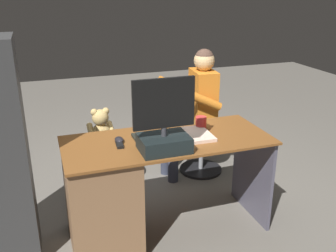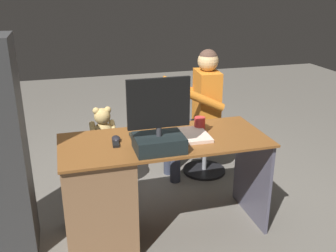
{
  "view_description": "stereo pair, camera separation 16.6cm",
  "coord_description": "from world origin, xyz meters",
  "px_view_note": "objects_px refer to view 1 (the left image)",
  "views": [
    {
      "loc": [
        0.82,
        2.71,
        1.8
      ],
      "look_at": [
        -0.13,
        -0.05,
        0.7
      ],
      "focal_mm": 41.07,
      "sensor_mm": 36.0,
      "label": 1
    },
    {
      "loc": [
        0.66,
        2.76,
        1.8
      ],
      "look_at": [
        -0.13,
        -0.05,
        0.7
      ],
      "focal_mm": 41.07,
      "sensor_mm": 36.0,
      "label": 2
    }
  ],
  "objects_px": {
    "monitor": "(164,131)",
    "visitor_chair": "(201,145)",
    "person": "(196,103)",
    "computer_mouse": "(119,140)",
    "teddy_bear": "(101,127)",
    "tv_remote": "(119,144)",
    "keyboard": "(161,134)",
    "desk": "(114,192)",
    "cup": "(201,123)",
    "office_chair_teddy": "(103,164)"
  },
  "relations": [
    {
      "from": "monitor",
      "to": "visitor_chair",
      "type": "bearing_deg",
      "value": -125.99
    },
    {
      "from": "monitor",
      "to": "person",
      "type": "xyz_separation_m",
      "value": [
        -0.64,
        -0.98,
        -0.16
      ]
    },
    {
      "from": "computer_mouse",
      "to": "teddy_bear",
      "type": "bearing_deg",
      "value": -88.09
    },
    {
      "from": "tv_remote",
      "to": "person",
      "type": "bearing_deg",
      "value": -133.97
    },
    {
      "from": "keyboard",
      "to": "computer_mouse",
      "type": "relative_size",
      "value": 4.38
    },
    {
      "from": "desk",
      "to": "monitor",
      "type": "height_order",
      "value": "monitor"
    },
    {
      "from": "cup",
      "to": "person",
      "type": "xyz_separation_m",
      "value": [
        -0.25,
        -0.69,
        -0.07
      ]
    },
    {
      "from": "teddy_bear",
      "to": "person",
      "type": "bearing_deg",
      "value": -175.55
    },
    {
      "from": "desk",
      "to": "teddy_bear",
      "type": "relative_size",
      "value": 4.57
    },
    {
      "from": "cup",
      "to": "person",
      "type": "bearing_deg",
      "value": -109.78
    },
    {
      "from": "computer_mouse",
      "to": "cup",
      "type": "distance_m",
      "value": 0.65
    },
    {
      "from": "keyboard",
      "to": "visitor_chair",
      "type": "height_order",
      "value": "keyboard"
    },
    {
      "from": "keyboard",
      "to": "person",
      "type": "xyz_separation_m",
      "value": [
        -0.58,
        -0.73,
        -0.03
      ]
    },
    {
      "from": "keyboard",
      "to": "tv_remote",
      "type": "distance_m",
      "value": 0.33
    },
    {
      "from": "cup",
      "to": "visitor_chair",
      "type": "distance_m",
      "value": 0.93
    },
    {
      "from": "desk",
      "to": "person",
      "type": "height_order",
      "value": "person"
    },
    {
      "from": "person",
      "to": "tv_remote",
      "type": "bearing_deg",
      "value": 41.35
    },
    {
      "from": "desk",
      "to": "cup",
      "type": "bearing_deg",
      "value": -170.44
    },
    {
      "from": "desk",
      "to": "tv_remote",
      "type": "height_order",
      "value": "tv_remote"
    },
    {
      "from": "teddy_bear",
      "to": "person",
      "type": "xyz_separation_m",
      "value": [
        -0.92,
        -0.07,
        0.11
      ]
    },
    {
      "from": "office_chair_teddy",
      "to": "visitor_chair",
      "type": "xyz_separation_m",
      "value": [
        -0.99,
        -0.09,
        0.01
      ]
    },
    {
      "from": "keyboard",
      "to": "teddy_bear",
      "type": "distance_m",
      "value": 0.76
    },
    {
      "from": "computer_mouse",
      "to": "office_chair_teddy",
      "type": "relative_size",
      "value": 0.2
    },
    {
      "from": "monitor",
      "to": "visitor_chair",
      "type": "distance_m",
      "value": 1.36
    },
    {
      "from": "keyboard",
      "to": "teddy_bear",
      "type": "bearing_deg",
      "value": -62.81
    },
    {
      "from": "keyboard",
      "to": "person",
      "type": "distance_m",
      "value": 0.93
    },
    {
      "from": "person",
      "to": "monitor",
      "type": "bearing_deg",
      "value": 56.87
    },
    {
      "from": "monitor",
      "to": "person",
      "type": "height_order",
      "value": "monitor"
    },
    {
      "from": "computer_mouse",
      "to": "tv_remote",
      "type": "height_order",
      "value": "computer_mouse"
    },
    {
      "from": "monitor",
      "to": "visitor_chair",
      "type": "relative_size",
      "value": 1.04
    },
    {
      "from": "monitor",
      "to": "office_chair_teddy",
      "type": "height_order",
      "value": "monitor"
    },
    {
      "from": "office_chair_teddy",
      "to": "teddy_bear",
      "type": "bearing_deg",
      "value": -90.0
    },
    {
      "from": "desk",
      "to": "visitor_chair",
      "type": "xyz_separation_m",
      "value": [
        -1.04,
        -0.82,
        -0.11
      ]
    },
    {
      "from": "monitor",
      "to": "tv_remote",
      "type": "distance_m",
      "value": 0.35
    },
    {
      "from": "desk",
      "to": "person",
      "type": "relative_size",
      "value": 1.2
    },
    {
      "from": "keyboard",
      "to": "teddy_bear",
      "type": "height_order",
      "value": "teddy_bear"
    },
    {
      "from": "office_chair_teddy",
      "to": "person",
      "type": "bearing_deg",
      "value": -174.87
    },
    {
      "from": "computer_mouse",
      "to": "monitor",
      "type": "bearing_deg",
      "value": 137.58
    },
    {
      "from": "person",
      "to": "visitor_chair",
      "type": "bearing_deg",
      "value": -174.87
    },
    {
      "from": "tv_remote",
      "to": "teddy_bear",
      "type": "relative_size",
      "value": 0.46
    },
    {
      "from": "visitor_chair",
      "to": "person",
      "type": "relative_size",
      "value": 0.38
    },
    {
      "from": "office_chair_teddy",
      "to": "person",
      "type": "relative_size",
      "value": 0.38
    },
    {
      "from": "desk",
      "to": "office_chair_teddy",
      "type": "height_order",
      "value": "desk"
    },
    {
      "from": "computer_mouse",
      "to": "person",
      "type": "xyz_separation_m",
      "value": [
        -0.89,
        -0.75,
        -0.04
      ]
    },
    {
      "from": "person",
      "to": "keyboard",
      "type": "bearing_deg",
      "value": 51.71
    },
    {
      "from": "computer_mouse",
      "to": "tv_remote",
      "type": "distance_m",
      "value": 0.05
    },
    {
      "from": "office_chair_teddy",
      "to": "person",
      "type": "height_order",
      "value": "person"
    },
    {
      "from": "desk",
      "to": "computer_mouse",
      "type": "distance_m",
      "value": 0.38
    },
    {
      "from": "monitor",
      "to": "office_chair_teddy",
      "type": "xyz_separation_m",
      "value": [
        0.28,
        -0.9,
        -0.61
      ]
    },
    {
      "from": "desk",
      "to": "person",
      "type": "xyz_separation_m",
      "value": [
        -0.96,
        -0.81,
        0.33
      ]
    }
  ]
}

